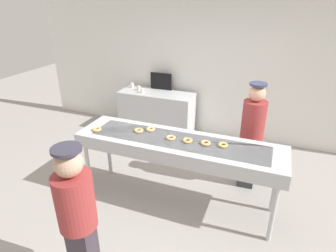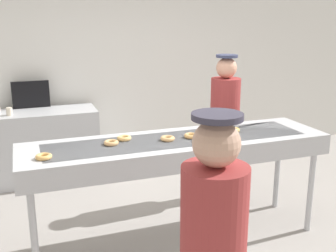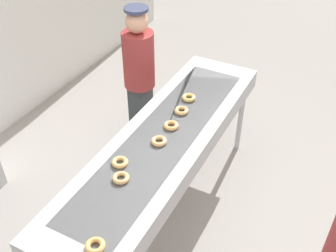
{
  "view_description": "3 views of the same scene",
  "coord_description": "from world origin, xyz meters",
  "px_view_note": "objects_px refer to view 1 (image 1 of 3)",
  "views": [
    {
      "loc": [
        1.06,
        -3.08,
        2.69
      ],
      "look_at": [
        -0.14,
        0.0,
        1.16
      ],
      "focal_mm": 30.3,
      "sensor_mm": 36.0,
      "label": 1
    },
    {
      "loc": [
        -1.26,
        -3.22,
        2.04
      ],
      "look_at": [
        -0.1,
        -0.02,
        1.12
      ],
      "focal_mm": 43.8,
      "sensor_mm": 36.0,
      "label": 2
    },
    {
      "loc": [
        -2.27,
        -1.22,
        3.1
      ],
      "look_at": [
        0.03,
        -0.02,
        1.08
      ],
      "focal_mm": 43.45,
      "sensor_mm": 36.0,
      "label": 3
    }
  ],
  "objects_px": {
    "paper_cup_1": "(142,90)",
    "glazed_donut_6": "(97,129)",
    "glazed_donut_2": "(171,138)",
    "menu_display": "(161,81)",
    "fryer_conveyor": "(178,146)",
    "customer_waiting": "(77,215)",
    "worker_baker": "(252,132)",
    "paper_cup_0": "(139,88)",
    "glazed_donut_4": "(188,140)",
    "prep_counter": "(157,113)",
    "glazed_donut_5": "(206,143)",
    "paper_cup_2": "(132,85)",
    "glazed_donut_0": "(151,129)",
    "glazed_donut_1": "(223,145)",
    "glazed_donut_3": "(139,130)"
  },
  "relations": [
    {
      "from": "paper_cup_1",
      "to": "glazed_donut_2",
      "type": "bearing_deg",
      "value": -54.6
    },
    {
      "from": "glazed_donut_5",
      "to": "fryer_conveyor",
      "type": "bearing_deg",
      "value": -177.3
    },
    {
      "from": "worker_baker",
      "to": "paper_cup_2",
      "type": "bearing_deg",
      "value": -43.13
    },
    {
      "from": "paper_cup_2",
      "to": "menu_display",
      "type": "relative_size",
      "value": 0.2
    },
    {
      "from": "glazed_donut_1",
      "to": "paper_cup_1",
      "type": "xyz_separation_m",
      "value": [
        -1.99,
        1.8,
        -0.06
      ]
    },
    {
      "from": "glazed_donut_0",
      "to": "worker_baker",
      "type": "xyz_separation_m",
      "value": [
        1.31,
        0.62,
        -0.08
      ]
    },
    {
      "from": "glazed_donut_5",
      "to": "paper_cup_1",
      "type": "bearing_deg",
      "value": 134.12
    },
    {
      "from": "fryer_conveyor",
      "to": "glazed_donut_3",
      "type": "bearing_deg",
      "value": 176.17
    },
    {
      "from": "paper_cup_0",
      "to": "worker_baker",
      "type": "bearing_deg",
      "value": -26.76
    },
    {
      "from": "glazed_donut_2",
      "to": "glazed_donut_3",
      "type": "distance_m",
      "value": 0.49
    },
    {
      "from": "glazed_donut_1",
      "to": "customer_waiting",
      "type": "height_order",
      "value": "customer_waiting"
    },
    {
      "from": "worker_baker",
      "to": "customer_waiting",
      "type": "height_order",
      "value": "worker_baker"
    },
    {
      "from": "fryer_conveyor",
      "to": "glazed_donut_5",
      "type": "relative_size",
      "value": 21.77
    },
    {
      "from": "glazed_donut_6",
      "to": "glazed_donut_3",
      "type": "bearing_deg",
      "value": 17.39
    },
    {
      "from": "glazed_donut_6",
      "to": "prep_counter",
      "type": "height_order",
      "value": "glazed_donut_6"
    },
    {
      "from": "glazed_donut_5",
      "to": "customer_waiting",
      "type": "xyz_separation_m",
      "value": [
        -0.77,
        -1.56,
        -0.09
      ]
    },
    {
      "from": "paper_cup_2",
      "to": "menu_display",
      "type": "distance_m",
      "value": 0.65
    },
    {
      "from": "glazed_donut_6",
      "to": "paper_cup_0",
      "type": "bearing_deg",
      "value": 100.99
    },
    {
      "from": "worker_baker",
      "to": "customer_waiting",
      "type": "relative_size",
      "value": 1.02
    },
    {
      "from": "customer_waiting",
      "to": "paper_cup_1",
      "type": "bearing_deg",
      "value": 94.22
    },
    {
      "from": "prep_counter",
      "to": "menu_display",
      "type": "bearing_deg",
      "value": 90.0
    },
    {
      "from": "worker_baker",
      "to": "prep_counter",
      "type": "bearing_deg",
      "value": -47.1
    },
    {
      "from": "prep_counter",
      "to": "paper_cup_2",
      "type": "relative_size",
      "value": 16.3
    },
    {
      "from": "glazed_donut_3",
      "to": "glazed_donut_1",
      "type": "bearing_deg",
      "value": 0.41
    },
    {
      "from": "glazed_donut_1",
      "to": "paper_cup_2",
      "type": "xyz_separation_m",
      "value": [
        -2.35,
        2.05,
        -0.06
      ]
    },
    {
      "from": "customer_waiting",
      "to": "fryer_conveyor",
      "type": "bearing_deg",
      "value": 62.96
    },
    {
      "from": "paper_cup_1",
      "to": "menu_display",
      "type": "bearing_deg",
      "value": 53.42
    },
    {
      "from": "glazed_donut_4",
      "to": "glazed_donut_6",
      "type": "relative_size",
      "value": 1.0
    },
    {
      "from": "worker_baker",
      "to": "paper_cup_1",
      "type": "relative_size",
      "value": 17.41
    },
    {
      "from": "glazed_donut_4",
      "to": "prep_counter",
      "type": "relative_size",
      "value": 0.08
    },
    {
      "from": "fryer_conveyor",
      "to": "glazed_donut_4",
      "type": "bearing_deg",
      "value": 0.89
    },
    {
      "from": "glazed_donut_5",
      "to": "glazed_donut_1",
      "type": "bearing_deg",
      "value": 8.06
    },
    {
      "from": "glazed_donut_6",
      "to": "worker_baker",
      "type": "relative_size",
      "value": 0.08
    },
    {
      "from": "glazed_donut_4",
      "to": "glazed_donut_2",
      "type": "bearing_deg",
      "value": -177.77
    },
    {
      "from": "paper_cup_1",
      "to": "glazed_donut_6",
      "type": "bearing_deg",
      "value": -82.21
    },
    {
      "from": "fryer_conveyor",
      "to": "worker_baker",
      "type": "distance_m",
      "value": 1.14
    },
    {
      "from": "fryer_conveyor",
      "to": "glazed_donut_0",
      "type": "xyz_separation_m",
      "value": [
        -0.45,
        0.14,
        0.11
      ]
    },
    {
      "from": "glazed_donut_4",
      "to": "paper_cup_1",
      "type": "relative_size",
      "value": 1.34
    },
    {
      "from": "glazed_donut_4",
      "to": "paper_cup_1",
      "type": "distance_m",
      "value": 2.41
    },
    {
      "from": "prep_counter",
      "to": "paper_cup_2",
      "type": "bearing_deg",
      "value": 167.63
    },
    {
      "from": "prep_counter",
      "to": "paper_cup_2",
      "type": "height_order",
      "value": "paper_cup_2"
    },
    {
      "from": "glazed_donut_2",
      "to": "paper_cup_2",
      "type": "distance_m",
      "value": 2.69
    },
    {
      "from": "glazed_donut_2",
      "to": "menu_display",
      "type": "xyz_separation_m",
      "value": [
        -1.05,
        2.21,
        0.07
      ]
    },
    {
      "from": "customer_waiting",
      "to": "glazed_donut_4",
      "type": "bearing_deg",
      "value": 58.63
    },
    {
      "from": "glazed_donut_2",
      "to": "paper_cup_0",
      "type": "relative_size",
      "value": 1.34
    },
    {
      "from": "glazed_donut_0",
      "to": "glazed_donut_1",
      "type": "bearing_deg",
      "value": -4.87
    },
    {
      "from": "fryer_conveyor",
      "to": "customer_waiting",
      "type": "bearing_deg",
      "value": -104.65
    },
    {
      "from": "glazed_donut_1",
      "to": "paper_cup_1",
      "type": "bearing_deg",
      "value": 137.87
    },
    {
      "from": "glazed_donut_5",
      "to": "worker_baker",
      "type": "relative_size",
      "value": 0.08
    },
    {
      "from": "worker_baker",
      "to": "glazed_donut_5",
      "type": "bearing_deg",
      "value": 39.86
    }
  ]
}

